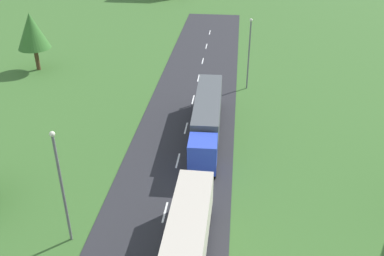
{
  "coord_description": "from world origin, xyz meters",
  "views": [
    {
      "loc": [
        4.79,
        9.62,
        21.5
      ],
      "look_at": [
        1.04,
        43.96,
        2.23
      ],
      "focal_mm": 39.8,
      "sensor_mm": 36.0,
      "label": 1
    }
  ],
  "objects_px": {
    "truck_third": "(207,117)",
    "lamppost_third": "(249,51)",
    "lamppost_second": "(61,183)",
    "truck_second": "(185,247)",
    "tree_birch": "(32,31)"
  },
  "relations": [
    {
      "from": "truck_third",
      "to": "lamppost_third",
      "type": "bearing_deg",
      "value": 71.99
    },
    {
      "from": "lamppost_second",
      "to": "truck_second",
      "type": "bearing_deg",
      "value": -13.2
    },
    {
      "from": "lamppost_second",
      "to": "lamppost_third",
      "type": "distance_m",
      "value": 30.49
    },
    {
      "from": "lamppost_second",
      "to": "tree_birch",
      "type": "distance_m",
      "value": 35.05
    },
    {
      "from": "truck_third",
      "to": "tree_birch",
      "type": "xyz_separation_m",
      "value": [
        -24.43,
        15.67,
        3.22
      ]
    },
    {
      "from": "truck_third",
      "to": "tree_birch",
      "type": "height_order",
      "value": "tree_birch"
    },
    {
      "from": "lamppost_third",
      "to": "truck_third",
      "type": "bearing_deg",
      "value": -108.01
    },
    {
      "from": "truck_third",
      "to": "lamppost_second",
      "type": "distance_m",
      "value": 17.79
    },
    {
      "from": "truck_third",
      "to": "lamppost_second",
      "type": "relative_size",
      "value": 1.7
    },
    {
      "from": "truck_third",
      "to": "tree_birch",
      "type": "distance_m",
      "value": 29.2
    },
    {
      "from": "truck_third",
      "to": "tree_birch",
      "type": "relative_size",
      "value": 1.92
    },
    {
      "from": "lamppost_second",
      "to": "tree_birch",
      "type": "relative_size",
      "value": 1.13
    },
    {
      "from": "lamppost_second",
      "to": "lamppost_third",
      "type": "relative_size",
      "value": 1.01
    },
    {
      "from": "truck_third",
      "to": "truck_second",
      "type": "bearing_deg",
      "value": -89.94
    },
    {
      "from": "truck_second",
      "to": "tree_birch",
      "type": "height_order",
      "value": "tree_birch"
    }
  ]
}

